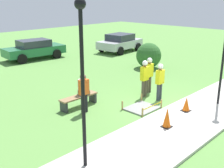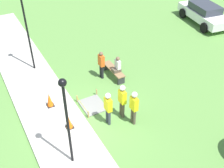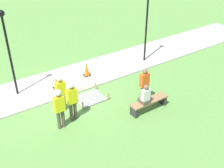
{
  "view_description": "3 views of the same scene",
  "coord_description": "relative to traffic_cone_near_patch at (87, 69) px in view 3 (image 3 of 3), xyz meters",
  "views": [
    {
      "loc": [
        -9.69,
        -6.03,
        4.57
      ],
      "look_at": [
        -1.26,
        2.12,
        0.88
      ],
      "focal_mm": 45.0,
      "sensor_mm": 36.0,
      "label": 1
    },
    {
      "loc": [
        8.53,
        -3.44,
        9.03
      ],
      "look_at": [
        -0.75,
        1.7,
        1.06
      ],
      "focal_mm": 45.0,
      "sensor_mm": 36.0,
      "label": 2
    },
    {
      "loc": [
        4.18,
        10.02,
        7.21
      ],
      "look_at": [
        -1.5,
        1.64,
        1.06
      ],
      "focal_mm": 45.0,
      "sensor_mm": 36.0,
      "label": 3
    }
  ],
  "objects": [
    {
      "name": "park_bench",
      "position": [
        -0.79,
        3.93,
        -0.11
      ],
      "size": [
        1.79,
        0.44,
        0.49
      ],
      "color": "#2D2D33",
      "rests_on": "ground_plane"
    },
    {
      "name": "worker_assistant",
      "position": [
        2.8,
        2.91,
        0.58
      ],
      "size": [
        0.4,
        0.25,
        1.75
      ],
      "color": "brown",
      "rests_on": "ground_plane"
    },
    {
      "name": "lamppost_far",
      "position": [
        -3.57,
        0.28,
        2.49
      ],
      "size": [
        0.28,
        0.28,
        4.43
      ],
      "color": "black",
      "rests_on": "sidewalk"
    },
    {
      "name": "sidewalk",
      "position": [
        1.79,
        -0.21,
        -0.41
      ],
      "size": [
        28.0,
        2.63,
        0.1
      ],
      "color": "#BCB7AD",
      "rests_on": "ground_plane"
    },
    {
      "name": "ground_plane",
      "position": [
        1.79,
        1.1,
        -0.46
      ],
      "size": [
        60.0,
        60.0,
        0.0
      ],
      "primitive_type": "plane",
      "color": "#5B8E42"
    },
    {
      "name": "worker_trainee",
      "position": [
        2.28,
        1.93,
        0.54
      ],
      "size": [
        0.4,
        0.25,
        1.7
      ],
      "color": "#383D47",
      "rests_on": "ground_plane"
    },
    {
      "name": "lamppost_near",
      "position": [
        3.5,
        -0.31,
        2.19
      ],
      "size": [
        0.28,
        0.28,
        3.9
      ],
      "color": "black",
      "rests_on": "sidewalk"
    },
    {
      "name": "traffic_cone_far_patch",
      "position": [
        1.79,
        0.26,
        -0.07
      ],
      "size": [
        0.34,
        0.34,
        0.6
      ],
      "color": "black",
      "rests_on": "sidewalk"
    },
    {
      "name": "wet_concrete_patch",
      "position": [
        0.9,
        1.82,
        -0.42
      ],
      "size": [
        1.34,
        1.12,
        0.38
      ],
      "color": "gray",
      "rests_on": "ground_plane"
    },
    {
      "name": "bystander_in_orange_shirt",
      "position": [
        -1.02,
        3.3,
        0.44
      ],
      "size": [
        0.4,
        0.22,
        1.61
      ],
      "color": "black",
      "rests_on": "ground_plane"
    },
    {
      "name": "worker_supervisor",
      "position": [
        2.17,
        2.71,
        0.58
      ],
      "size": [
        0.4,
        0.25,
        1.75
      ],
      "color": "brown",
      "rests_on": "ground_plane"
    },
    {
      "name": "person_seated_on_bench",
      "position": [
        -0.5,
        3.98,
        0.38
      ],
      "size": [
        0.36,
        0.44,
        0.89
      ],
      "color": "brown",
      "rests_on": "park_bench"
    },
    {
      "name": "traffic_cone_near_patch",
      "position": [
        0.0,
        0.0,
        0.0
      ],
      "size": [
        0.34,
        0.34,
        0.73
      ],
      "color": "black",
      "rests_on": "sidewalk"
    }
  ]
}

